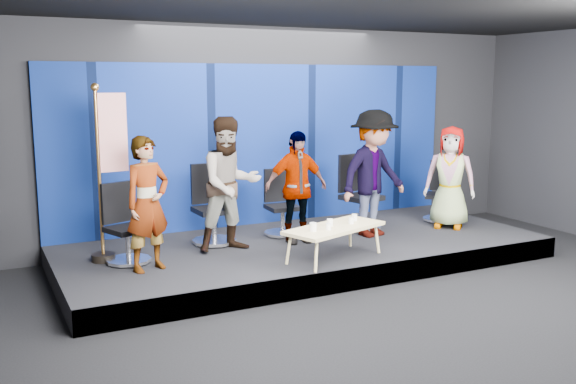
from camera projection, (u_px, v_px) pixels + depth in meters
name	position (u px, v px, depth m)	size (l,w,h in m)	color
ground	(407.00, 315.00, 7.29)	(10.00, 10.00, 0.00)	black
room_walls	(414.00, 100.00, 6.88)	(10.02, 8.02, 3.51)	black
riser	(304.00, 251.00, 9.47)	(7.00, 3.00, 0.30)	black
backdrop	(263.00, 145.00, 10.50)	(7.00, 0.08, 2.60)	#06174E
chair_a	(126.00, 237.00, 8.30)	(0.75, 0.75, 1.04)	silver
panelist_a	(148.00, 204.00, 7.88)	(0.61, 0.40, 1.68)	black
chair_b	(212.00, 217.00, 9.30)	(0.67, 0.67, 1.15)	silver
panelist_b	(230.00, 184.00, 8.80)	(0.90, 0.70, 1.86)	black
chair_c	(281.00, 213.00, 9.81)	(0.60, 0.60, 1.01)	silver
panelist_c	(296.00, 187.00, 9.28)	(0.95, 0.40, 1.63)	black
chair_d	(359.00, 204.00, 10.22)	(0.79, 0.79, 1.18)	silver
panelist_d	(373.00, 174.00, 9.65)	(1.24, 0.71, 1.91)	black
chair_e	(440.00, 201.00, 10.81)	(0.80, 0.80, 1.01)	silver
panelist_e	(450.00, 177.00, 10.23)	(0.80, 0.52, 1.63)	black
coffee_table	(335.00, 229.00, 8.46)	(1.55, 1.04, 0.44)	#CDB977
mug_a	(313.00, 227.00, 8.18)	(0.09, 0.09, 0.11)	white
mug_b	(329.00, 227.00, 8.24)	(0.07, 0.07, 0.08)	white
mug_c	(330.00, 222.00, 8.47)	(0.08, 0.08, 0.09)	white
mug_d	(351.00, 221.00, 8.60)	(0.07, 0.07, 0.08)	white
mug_e	(354.00, 217.00, 8.79)	(0.08, 0.08, 0.09)	white
flag_stand	(108.00, 168.00, 8.26)	(0.53, 0.31, 2.31)	black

